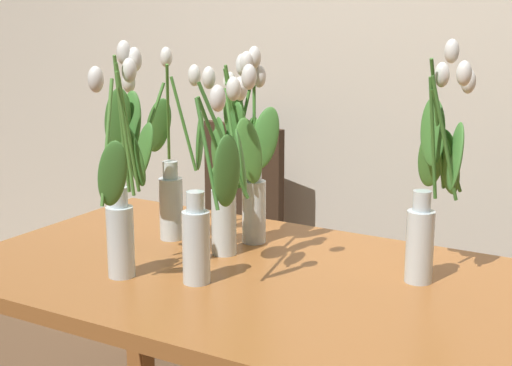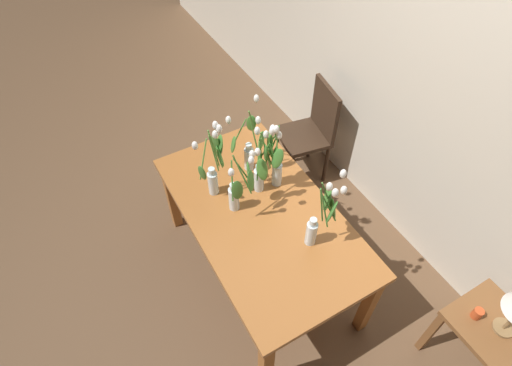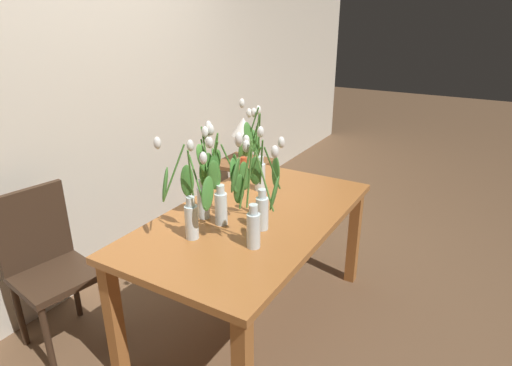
% 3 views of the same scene
% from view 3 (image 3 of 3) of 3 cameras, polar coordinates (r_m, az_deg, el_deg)
% --- Properties ---
extents(ground_plane, '(18.00, 18.00, 0.00)m').
position_cam_3_polar(ground_plane, '(2.88, -0.41, -17.56)').
color(ground_plane, brown).
extents(room_wall_rear, '(9.00, 0.10, 2.70)m').
position_cam_3_polar(room_wall_rear, '(3.11, -21.19, 11.47)').
color(room_wall_rear, beige).
rests_on(room_wall_rear, ground).
extents(dining_table, '(1.60, 0.90, 0.74)m').
position_cam_3_polar(dining_table, '(2.52, -0.45, -6.08)').
color(dining_table, '#A3602D').
rests_on(dining_table, ground).
extents(tulip_vase_0, '(0.18, 0.21, 0.53)m').
position_cam_3_polar(tulip_vase_0, '(2.28, 0.68, -1.27)').
color(tulip_vase_0, silver).
rests_on(tulip_vase_0, dining_table).
extents(tulip_vase_1, '(0.19, 0.17, 0.56)m').
position_cam_3_polar(tulip_vase_1, '(2.37, -6.47, -0.27)').
color(tulip_vase_1, silver).
rests_on(tulip_vase_1, dining_table).
extents(tulip_vase_2, '(0.24, 0.27, 0.54)m').
position_cam_3_polar(tulip_vase_2, '(2.18, -8.83, -2.65)').
color(tulip_vase_2, silver).
rests_on(tulip_vase_2, dining_table).
extents(tulip_vase_3, '(0.15, 0.19, 0.58)m').
position_cam_3_polar(tulip_vase_3, '(2.78, -0.18, 3.68)').
color(tulip_vase_3, silver).
rests_on(tulip_vase_3, dining_table).
extents(tulip_vase_4, '(0.22, 0.22, 0.55)m').
position_cam_3_polar(tulip_vase_4, '(2.32, -5.14, -0.12)').
color(tulip_vase_4, silver).
rests_on(tulip_vase_4, dining_table).
extents(tulip_vase_5, '(0.22, 0.22, 0.58)m').
position_cam_3_polar(tulip_vase_5, '(2.06, -0.76, -2.64)').
color(tulip_vase_5, silver).
rests_on(tulip_vase_5, dining_table).
extents(dining_chair, '(0.46, 0.46, 0.93)m').
position_cam_3_polar(dining_chair, '(2.73, -25.98, -9.22)').
color(dining_chair, '#382619').
rests_on(dining_chair, ground).
extents(side_table, '(0.44, 0.44, 0.55)m').
position_cam_3_polar(side_table, '(4.00, -1.66, 1.29)').
color(side_table, brown).
rests_on(side_table, ground).
extents(table_lamp, '(0.22, 0.22, 0.40)m').
position_cam_3_polar(table_lamp, '(3.91, -1.68, 7.34)').
color(table_lamp, olive).
rests_on(table_lamp, side_table).
extents(pillar_candle, '(0.06, 0.06, 0.07)m').
position_cam_3_polar(pillar_candle, '(3.84, -1.65, 2.89)').
color(pillar_candle, '#CC4C23').
rests_on(pillar_candle, side_table).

